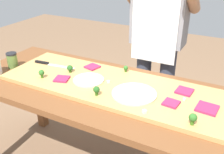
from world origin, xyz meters
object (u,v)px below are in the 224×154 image
broccoli_floret_center_left (193,118)px  cheese_crumble_a (184,99)px  pizza_whole_white_garlic (88,80)px  prep_table (102,101)px  pizza_slice_far_left (62,79)px  cheese_crumble_c (144,112)px  sauce_jar (12,60)px  cook_center (158,31)px  pizza_whole_cheese_artichoke (134,93)px  chefs_knife (49,64)px  cheese_crumble_b (108,82)px  pizza_slice_near_left (184,91)px  broccoli_floret_center_right (96,90)px  pizza_slice_far_right (207,108)px  broccoli_floret_front_right (42,73)px  broccoli_floret_back_left (70,68)px  pizza_slice_center (92,67)px  pizza_slice_near_right (171,103)px  broccoli_floret_front_left (126,68)px

broccoli_floret_center_left → cheese_crumble_a: broccoli_floret_center_left is taller
pizza_whole_white_garlic → cheese_crumble_a: 0.60m
prep_table → pizza_slice_far_left: bearing=-164.9°
pizza_whole_white_garlic → cheese_crumble_c: 0.48m
sauce_jar → cook_center: cook_center is taller
pizza_whole_cheese_artichoke → cook_center: cook_center is taller
chefs_knife → cheese_crumble_b: 0.51m
pizza_whole_cheese_artichoke → broccoli_floret_center_left: bearing=-20.4°
prep_table → sauce_jar: 0.73m
pizza_whole_cheese_artichoke → broccoli_floret_center_left: (0.36, -0.13, 0.03)m
cheese_crumble_a → pizza_slice_near_left: bearing=103.6°
pizza_whole_white_garlic → cheese_crumble_c: (0.44, -0.17, 0.00)m
pizza_slice_near_left → chefs_knife: bearing=-176.8°
pizza_slice_far_left → broccoli_floret_center_right: broccoli_floret_center_right is taller
cheese_crumble_c → broccoli_floret_center_left: bearing=3.9°
prep_table → pizza_whole_cheese_artichoke: pizza_whole_cheese_artichoke is taller
pizza_slice_far_right → sauce_jar: sauce_jar is taller
pizza_whole_white_garlic → pizza_whole_cheese_artichoke: 0.33m
broccoli_floret_front_right → cheese_crumble_a: broccoli_floret_front_right is taller
broccoli_floret_front_right → broccoli_floret_back_left: (0.11, 0.15, -0.01)m
prep_table → broccoli_floret_front_right: 0.43m
pizza_slice_far_right → cheese_crumble_b: (-0.60, 0.02, 0.00)m
broccoli_floret_center_left → sauce_jar: 1.31m
pizza_slice_center → broccoli_floret_front_right: broccoli_floret_front_right is taller
prep_table → sauce_jar: bearing=-177.3°
cheese_crumble_a → pizza_whole_cheese_artichoke: bearing=-165.3°
pizza_slice_near_right → broccoli_floret_center_right: broccoli_floret_center_right is taller
chefs_knife → pizza_whole_white_garlic: size_ratio=1.63×
pizza_slice_far_right → pizza_slice_center: bearing=167.9°
cheese_crumble_c → cook_center: cook_center is taller
pizza_slice_near_left → cook_center: cook_center is taller
prep_table → broccoli_floret_front_right: broccoli_floret_front_right is taller
cheese_crumble_c → pizza_slice_near_right: bearing=56.6°
chefs_knife → pizza_slice_near_left: size_ratio=3.49×
cheese_crumble_b → pizza_slice_near_left: bearing=12.7°
pizza_slice_far_left → broccoli_floret_center_left: size_ratio=1.44×
prep_table → pizza_slice_near_left: size_ratio=19.67×
pizza_slice_near_right → pizza_slice_center: same height
broccoli_floret_center_right → pizza_slice_near_left: bearing=31.5°
pizza_slice_center → broccoli_floret_back_left: (-0.10, -0.13, 0.02)m
pizza_slice_far_right → cheese_crumble_c: 0.33m
broccoli_floret_front_right → cheese_crumble_a: (0.88, 0.15, -0.03)m
broccoli_floret_front_right → pizza_slice_near_left: bearing=15.5°
broccoli_floret_back_left → cheese_crumble_c: 0.66m
broccoli_floret_back_left → cook_center: 0.73m
pizza_slice_center → broccoli_floret_center_left: (0.76, -0.34, 0.03)m
pizza_slice_far_left → cheese_crumble_c: cheese_crumble_c is taller
broccoli_floret_front_left → broccoli_floret_center_right: broccoli_floret_center_right is taller
broccoli_floret_center_right → cook_center: cook_center is taller
pizza_whole_white_garlic → pizza_slice_far_left: 0.17m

